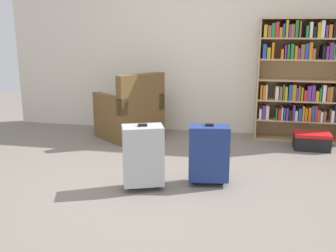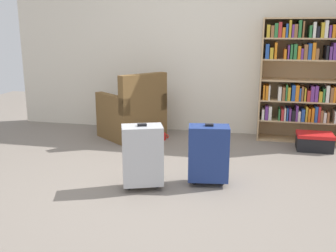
# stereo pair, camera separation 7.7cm
# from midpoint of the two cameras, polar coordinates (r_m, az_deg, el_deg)

# --- Properties ---
(ground_plane) EXTENTS (9.70, 9.70, 0.00)m
(ground_plane) POSITION_cam_midpoint_polar(r_m,az_deg,el_deg) (3.78, -1.29, -8.81)
(ground_plane) COLOR slate
(back_wall) EXTENTS (5.54, 0.10, 2.60)m
(back_wall) POSITION_cam_midpoint_polar(r_m,az_deg,el_deg) (5.63, 3.68, 12.34)
(back_wall) COLOR beige
(back_wall) RESTS_ON ground
(bookshelf) EXTENTS (1.13, 0.32, 1.60)m
(bookshelf) POSITION_cam_midpoint_polar(r_m,az_deg,el_deg) (5.43, 18.50, 6.96)
(bookshelf) COLOR tan
(bookshelf) RESTS_ON ground
(armchair) EXTENTS (0.98, 0.98, 0.90)m
(armchair) POSITION_cam_midpoint_polar(r_m,az_deg,el_deg) (5.36, -5.89, 1.58)
(armchair) COLOR brown
(armchair) RESTS_ON ground
(mug) EXTENTS (0.12, 0.08, 0.10)m
(mug) POSITION_cam_midpoint_polar(r_m,az_deg,el_deg) (5.28, -1.44, -1.53)
(mug) COLOR red
(mug) RESTS_ON ground
(storage_box) EXTENTS (0.43, 0.31, 0.21)m
(storage_box) POSITION_cam_midpoint_polar(r_m,az_deg,el_deg) (5.17, 19.83, -1.98)
(storage_box) COLOR black
(storage_box) RESTS_ON ground
(suitcase_navy_blue) EXTENTS (0.41, 0.27, 0.60)m
(suitcase_navy_blue) POSITION_cam_midpoint_polar(r_m,az_deg,el_deg) (3.75, 5.37, -3.95)
(suitcase_navy_blue) COLOR navy
(suitcase_navy_blue) RESTS_ON ground
(suitcase_silver) EXTENTS (0.43, 0.35, 0.63)m
(suitcase_silver) POSITION_cam_midpoint_polar(r_m,az_deg,el_deg) (3.63, -4.27, -4.29)
(suitcase_silver) COLOR #B7BABF
(suitcase_silver) RESTS_ON ground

